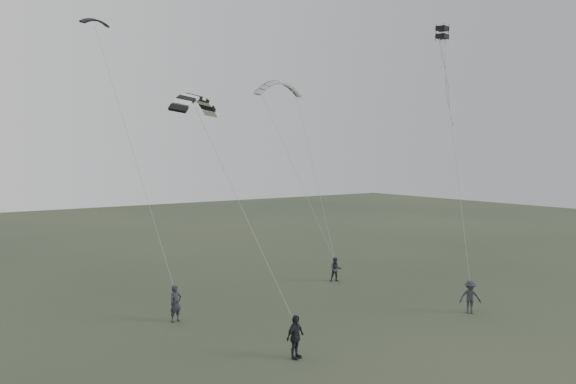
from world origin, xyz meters
TOP-DOWN VIEW (x-y plane):
  - ground at (0.00, 0.00)m, footprint 140.00×140.00m
  - flyer_left at (-5.46, 5.51)m, footprint 0.76×0.59m
  - flyer_right at (6.98, 7.80)m, footprint 0.98×0.92m
  - flyer_center at (-3.52, -2.14)m, footprint 1.16×0.76m
  - flyer_far at (7.99, -2.11)m, footprint 1.29×1.23m
  - kite_dark_small at (-6.81, 13.53)m, footprint 1.80×1.02m
  - kite_pale_large at (6.10, 13.21)m, footprint 3.65×1.54m
  - kite_striped at (-5.39, 3.16)m, footprint 3.30×2.72m
  - kite_box at (9.06, 0.97)m, footprint 0.71×0.74m

SIDE VIEW (x-z plane):
  - ground at x=0.00m, z-range 0.00..0.00m
  - flyer_right at x=6.98m, z-range 0.00..1.61m
  - flyer_far at x=7.99m, z-range 0.00..1.76m
  - flyer_center at x=-3.52m, z-range 0.00..1.83m
  - flyer_left at x=-5.46m, z-range 0.00..1.86m
  - kite_striped at x=-5.39m, z-range 10.41..11.82m
  - kite_pale_large at x=6.10m, z-range 12.80..14.43m
  - kite_box at x=9.06m, z-range 15.04..15.76m
  - kite_dark_small at x=-6.81m, z-range 16.04..16.71m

